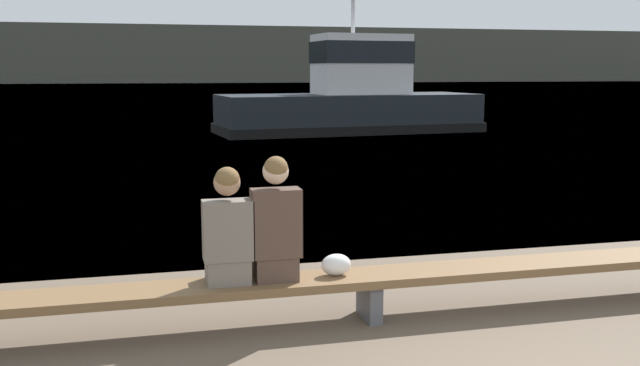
{
  "coord_description": "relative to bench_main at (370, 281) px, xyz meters",
  "views": [
    {
      "loc": [
        -2.45,
        -2.87,
        2.23
      ],
      "look_at": [
        -0.22,
        6.04,
        0.77
      ],
      "focal_mm": 40.0,
      "sensor_mm": 36.0,
      "label": 1
    }
  ],
  "objects": [
    {
      "name": "water_surface",
      "position": [
        0.51,
        121.96,
        -0.35
      ],
      "size": [
        240.0,
        240.0,
        0.0
      ],
      "primitive_type": "plane",
      "color": "teal",
      "rests_on": "ground"
    },
    {
      "name": "far_shoreline",
      "position": [
        0.51,
        123.34,
        4.5
      ],
      "size": [
        600.0,
        12.0,
        9.7
      ],
      "primitive_type": "cube",
      "color": "#4C4C42",
      "rests_on": "ground"
    },
    {
      "name": "bench_main",
      "position": [
        0.0,
        0.0,
        0.0
      ],
      "size": [
        7.86,
        0.5,
        0.42
      ],
      "color": "brown",
      "rests_on": "ground"
    },
    {
      "name": "person_left",
      "position": [
        -1.27,
        0.0,
        0.53
      ],
      "size": [
        0.42,
        0.37,
        1.02
      ],
      "color": "#70665B",
      "rests_on": "bench_main"
    },
    {
      "name": "person_right",
      "position": [
        -0.85,
        -0.0,
        0.56
      ],
      "size": [
        0.42,
        0.37,
        1.09
      ],
      "color": "#4C382D",
      "rests_on": "bench_main"
    },
    {
      "name": "shopping_bag",
      "position": [
        -0.31,
        0.01,
        0.17
      ],
      "size": [
        0.27,
        0.18,
        0.2
      ],
      "color": "white",
      "rests_on": "bench_main"
    },
    {
      "name": "tugboat_red",
      "position": [
        5.47,
        18.87,
        0.75
      ],
      "size": [
        9.71,
        4.1,
        6.13
      ],
      "rotation": [
        0.0,
        0.0,
        1.66
      ],
      "color": "black",
      "rests_on": "water_surface"
    }
  ]
}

